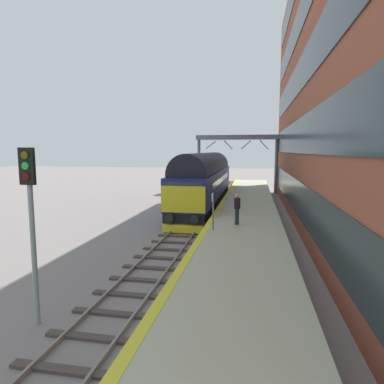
# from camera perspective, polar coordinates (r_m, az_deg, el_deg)

# --- Properties ---
(ground_plane) EXTENTS (140.00, 140.00, 0.00)m
(ground_plane) POSITION_cam_1_polar(r_m,az_deg,el_deg) (23.33, 0.38, -4.90)
(ground_plane) COLOR gray
(ground_plane) RESTS_ON ground
(track_main) EXTENTS (2.50, 60.00, 0.15)m
(track_main) POSITION_cam_1_polar(r_m,az_deg,el_deg) (23.32, 0.38, -4.77)
(track_main) COLOR gray
(track_main) RESTS_ON ground
(station_platform) EXTENTS (4.00, 44.00, 1.01)m
(station_platform) POSITION_cam_1_polar(r_m,az_deg,el_deg) (22.87, 9.30, -3.96)
(station_platform) COLOR #B9B699
(station_platform) RESTS_ON ground
(station_building) EXTENTS (5.55, 37.19, 18.52)m
(station_building) POSITION_cam_1_polar(r_m,az_deg,el_deg) (22.44, 25.58, 17.76)
(station_building) COLOR #964B33
(station_building) RESTS_ON ground
(diesel_locomotive) EXTENTS (2.74, 18.09, 4.68)m
(diesel_locomotive) POSITION_cam_1_polar(r_m,az_deg,el_deg) (28.01, 2.27, 2.25)
(diesel_locomotive) COLOR black
(diesel_locomotive) RESTS_ON ground
(signal_post_near) EXTENTS (0.44, 0.22, 4.95)m
(signal_post_near) POSITION_cam_1_polar(r_m,az_deg,el_deg) (10.02, -25.95, -3.44)
(signal_post_near) COLOR gray
(signal_post_near) RESTS_ON ground
(signal_post_mid) EXTENTS (0.44, 0.22, 4.47)m
(signal_post_mid) POSITION_cam_1_polar(r_m,az_deg,el_deg) (28.09, -1.58, 2.89)
(signal_post_mid) COLOR gray
(signal_post_mid) RESTS_ON ground
(platform_number_sign) EXTENTS (0.10, 0.44, 1.80)m
(platform_number_sign) POSITION_cam_1_polar(r_m,az_deg,el_deg) (16.17, 3.62, -2.33)
(platform_number_sign) COLOR slate
(platform_number_sign) RESTS_ON station_platform
(waiting_passenger) EXTENTS (0.45, 0.47, 1.64)m
(waiting_passenger) POSITION_cam_1_polar(r_m,az_deg,el_deg) (17.49, 7.74, -2.39)
(waiting_passenger) COLOR #2C363A
(waiting_passenger) RESTS_ON station_platform
(overhead_footbridge) EXTENTS (9.30, 2.00, 6.61)m
(overhead_footbridge) POSITION_cam_1_polar(r_m,az_deg,el_deg) (38.87, 7.76, 8.57)
(overhead_footbridge) COLOR slate
(overhead_footbridge) RESTS_ON ground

